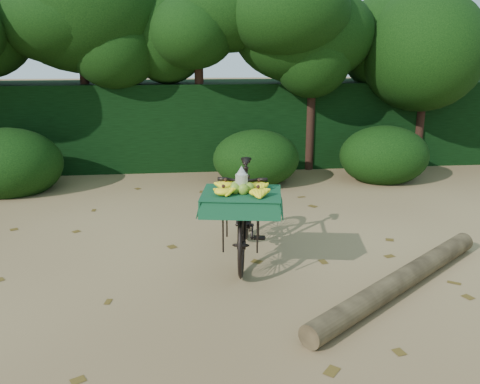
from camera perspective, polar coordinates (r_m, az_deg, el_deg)
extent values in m
plane|color=tan|center=(5.56, -7.50, -11.09)|extent=(80.00, 80.00, 0.00)
imported|color=black|center=(6.20, 0.50, -2.12)|extent=(0.89, 2.04, 1.18)
cube|color=black|center=(5.51, 0.17, -0.30)|extent=(0.51, 0.59, 0.03)
cube|color=#134A26|center=(5.51, 0.17, -0.11)|extent=(0.96, 0.85, 0.01)
ellipsoid|color=olive|center=(5.49, 1.03, 0.50)|extent=(0.11, 0.09, 0.13)
ellipsoid|color=olive|center=(5.56, 0.47, 0.69)|extent=(0.11, 0.09, 0.13)
ellipsoid|color=olive|center=(5.54, -0.50, 0.64)|extent=(0.11, 0.09, 0.13)
ellipsoid|color=olive|center=(5.46, -0.56, 0.41)|extent=(0.11, 0.09, 0.13)
ellipsoid|color=olive|center=(5.43, 0.39, 0.32)|extent=(0.11, 0.09, 0.13)
cylinder|color=#EAE5C6|center=(5.49, 0.18, 1.10)|extent=(0.14, 0.14, 0.18)
cylinder|color=brown|center=(5.77, 17.70, -9.40)|extent=(2.66, 2.16, 0.23)
cube|color=black|center=(11.37, -7.18, 7.64)|extent=(26.00, 1.80, 1.80)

